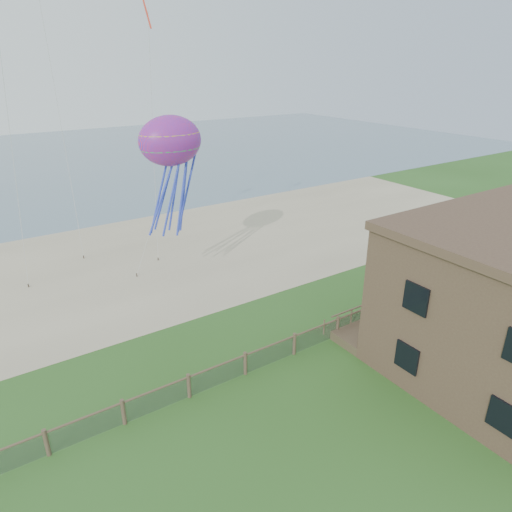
# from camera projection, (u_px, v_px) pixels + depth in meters

# --- Properties ---
(ground) EXTENTS (160.00, 160.00, 0.00)m
(ground) POSITION_uv_depth(u_px,v_px,m) (328.00, 455.00, 17.65)
(ground) COLOR #2C531C
(ground) RESTS_ON ground
(sand_beach) EXTENTS (72.00, 20.00, 0.02)m
(sand_beach) POSITION_uv_depth(u_px,v_px,m) (133.00, 263.00, 34.50)
(sand_beach) COLOR tan
(sand_beach) RESTS_ON ground
(ocean) EXTENTS (160.00, 68.00, 0.02)m
(ocean) POSITION_uv_depth(u_px,v_px,m) (31.00, 163.00, 68.23)
(ocean) COLOR slate
(ocean) RESTS_ON ground
(chainlink_fence) EXTENTS (36.20, 0.20, 1.25)m
(chainlink_fence) POSITION_uv_depth(u_px,v_px,m) (245.00, 365.00, 22.03)
(chainlink_fence) COLOR #483428
(chainlink_fence) RESTS_ON ground
(motel_deck) EXTENTS (15.00, 2.00, 0.50)m
(motel_deck) POSITION_uv_depth(u_px,v_px,m) (433.00, 305.00, 27.98)
(motel_deck) COLOR brown
(motel_deck) RESTS_ON ground
(picnic_table) EXTENTS (1.77, 1.41, 0.69)m
(picnic_table) POSITION_uv_depth(u_px,v_px,m) (413.00, 357.00, 22.94)
(picnic_table) COLOR brown
(picnic_table) RESTS_ON ground
(octopus_kite) EXTENTS (4.46, 3.89, 7.67)m
(octopus_kite) POSITION_uv_depth(u_px,v_px,m) (173.00, 173.00, 28.00)
(octopus_kite) COLOR #E82447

